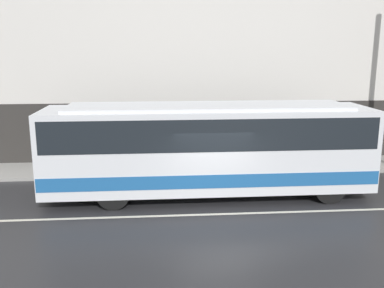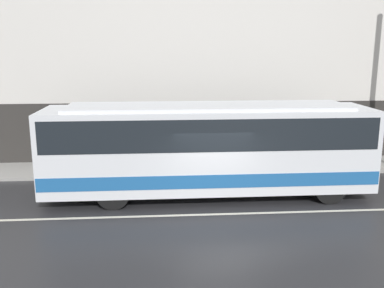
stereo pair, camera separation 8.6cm
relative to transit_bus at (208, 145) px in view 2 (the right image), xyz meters
name	(u,v)px [view 2 (the right image)]	position (x,y,z in m)	size (l,w,h in m)	color
ground_plane	(215,214)	(0.02, -1.84, -1.82)	(60.00, 60.00, 0.00)	#262628
sidewalk	(200,167)	(0.02, 3.39, -1.76)	(60.00, 2.46, 0.12)	gray
building_facade	(197,44)	(0.02, 4.76, 3.46)	(60.00, 0.35, 10.96)	silver
lane_stripe	(215,214)	(0.02, -1.84, -1.81)	(54.00, 0.14, 0.01)	beige
transit_bus	(208,145)	(0.00, 0.00, 0.00)	(11.20, 2.60, 3.23)	silver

